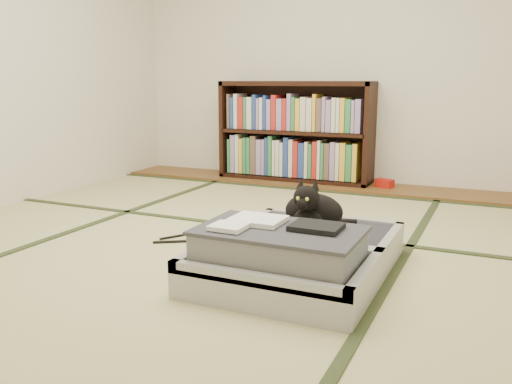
% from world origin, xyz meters
% --- Properties ---
extents(floor, '(4.50, 4.50, 0.00)m').
position_xyz_m(floor, '(0.00, 0.00, 0.00)').
color(floor, '#CBBE87').
rests_on(floor, ground).
extents(wood_strip, '(4.00, 0.50, 0.02)m').
position_xyz_m(wood_strip, '(0.00, 2.00, 0.01)').
color(wood_strip, brown).
rests_on(wood_strip, ground).
extents(red_item, '(0.17, 0.14, 0.07)m').
position_xyz_m(red_item, '(0.52, 2.03, 0.06)').
color(red_item, '#B8180E').
rests_on(red_item, wood_strip).
extents(tatami_borders, '(4.00, 4.50, 0.01)m').
position_xyz_m(tatami_borders, '(0.00, 0.49, 0.00)').
color(tatami_borders, '#2D381E').
rests_on(tatami_borders, ground).
extents(bookcase, '(1.44, 0.33, 0.93)m').
position_xyz_m(bookcase, '(-0.34, 2.07, 0.45)').
color(bookcase, black).
rests_on(bookcase, wood_strip).
extents(suitcase, '(0.82, 1.09, 0.32)m').
position_xyz_m(suitcase, '(0.57, -0.32, 0.11)').
color(suitcase, '#9E9EA3').
rests_on(suitcase, floor).
extents(cat, '(0.36, 0.37, 0.29)m').
position_xyz_m(cat, '(0.55, -0.04, 0.27)').
color(cat, black).
rests_on(cat, suitcase).
extents(cable_coil, '(0.11, 0.11, 0.03)m').
position_xyz_m(cable_coil, '(0.73, -0.01, 0.17)').
color(cable_coil, white).
rests_on(cable_coil, suitcase).
extents(hanger, '(0.36, 0.26, 0.01)m').
position_xyz_m(hanger, '(-0.23, -0.04, 0.01)').
color(hanger, black).
rests_on(hanger, floor).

